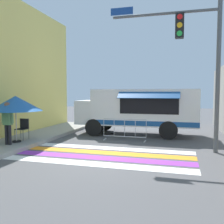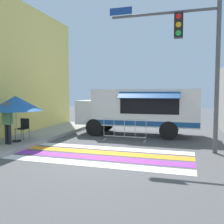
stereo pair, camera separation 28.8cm
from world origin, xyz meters
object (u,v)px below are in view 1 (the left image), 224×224
(food_truck, at_px, (136,108))
(folding_chair, at_px, (23,127))
(patio_umbrella, at_px, (16,104))
(barricade_front, at_px, (125,130))
(vendor_person, at_px, (8,121))
(traffic_signal_pole, at_px, (195,49))

(food_truck, relative_size, folding_chair, 6.88)
(patio_umbrella, distance_m, barricade_front, 4.91)
(food_truck, xyz_separation_m, vendor_person, (-4.31, -4.66, -0.28))
(patio_umbrella, height_order, barricade_front, patio_umbrella)
(folding_chair, xyz_separation_m, vendor_person, (0.18, -1.22, 0.42))
(traffic_signal_pole, height_order, patio_umbrella, traffic_signal_pole)
(traffic_signal_pole, height_order, barricade_front, traffic_signal_pole)
(food_truck, xyz_separation_m, patio_umbrella, (-4.33, -4.11, 0.37))
(traffic_signal_pole, distance_m, vendor_person, 7.73)
(patio_umbrella, height_order, vendor_person, patio_umbrella)
(food_truck, bearing_deg, barricade_front, -97.31)
(food_truck, distance_m, barricade_front, 1.97)
(patio_umbrella, bearing_deg, vendor_person, -87.76)
(food_truck, bearing_deg, vendor_person, -132.74)
(traffic_signal_pole, xyz_separation_m, folding_chair, (-7.25, -0.29, -3.15))
(traffic_signal_pole, relative_size, vendor_person, 3.38)
(traffic_signal_pole, height_order, folding_chair, traffic_signal_pole)
(folding_chair, relative_size, barricade_front, 0.45)
(traffic_signal_pole, bearing_deg, patio_umbrella, -172.27)
(food_truck, height_order, patio_umbrella, food_truck)
(vendor_person, bearing_deg, barricade_front, 45.78)
(traffic_signal_pole, relative_size, patio_umbrella, 2.64)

